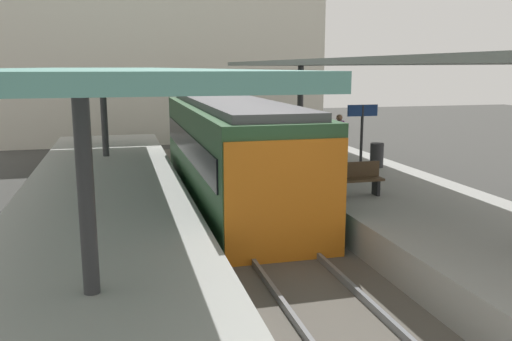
{
  "coord_description": "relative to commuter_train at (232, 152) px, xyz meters",
  "views": [
    {
      "loc": [
        -3.31,
        -12.59,
        4.26
      ],
      "look_at": [
        0.36,
        1.52,
        1.41
      ],
      "focal_mm": 37.33,
      "sensor_mm": 36.0,
      "label": 1
    }
  ],
  "objects": [
    {
      "name": "platform_bench",
      "position": [
        2.51,
        -3.38,
        -0.26
      ],
      "size": [
        1.4,
        0.41,
        0.86
      ],
      "color": "black",
      "rests_on": "platform_right"
    },
    {
      "name": "rail_far_side",
      "position": [
        0.72,
        -3.04,
        -1.46
      ],
      "size": [
        0.08,
        28.0,
        0.14
      ],
      "primitive_type": "cube",
      "color": "slate",
      "rests_on": "track_ballast"
    },
    {
      "name": "canopy_left",
      "position": [
        -3.8,
        -1.64,
        2.38
      ],
      "size": [
        4.18,
        21.0,
        3.23
      ],
      "color": "#333335",
      "rests_on": "platform_left"
    },
    {
      "name": "ground_plane",
      "position": [
        0.0,
        -3.04,
        -1.73
      ],
      "size": [
        80.0,
        80.0,
        0.0
      ],
      "primitive_type": "plane",
      "color": "#383835"
    },
    {
      "name": "station_building_backdrop",
      "position": [
        -0.5,
        16.96,
        3.77
      ],
      "size": [
        18.0,
        6.0,
        11.0
      ],
      "primitive_type": "cube",
      "color": "beige",
      "rests_on": "ground_plane"
    },
    {
      "name": "litter_bin",
      "position": [
        4.89,
        0.08,
        -0.33
      ],
      "size": [
        0.44,
        0.44,
        0.8
      ],
      "primitive_type": "cylinder",
      "color": "#2D2D30",
      "rests_on": "platform_right"
    },
    {
      "name": "passenger_near_bench",
      "position": [
        4.16,
        1.56,
        0.12
      ],
      "size": [
        0.36,
        0.36,
        1.63
      ],
      "color": "#386B3D",
      "rests_on": "platform_right"
    },
    {
      "name": "platform_left",
      "position": [
        -3.8,
        -3.04,
        -1.23
      ],
      "size": [
        4.4,
        28.0,
        1.0
      ],
      "primitive_type": "cube",
      "color": "#9E9E99",
      "rests_on": "ground_plane"
    },
    {
      "name": "commuter_train",
      "position": [
        0.0,
        0.0,
        0.0
      ],
      "size": [
        2.78,
        10.93,
        3.1
      ],
      "color": "#2D5633",
      "rests_on": "track_ballast"
    },
    {
      "name": "rail_near_side",
      "position": [
        -0.72,
        -3.04,
        -1.46
      ],
      "size": [
        0.08,
        28.0,
        0.14
      ],
      "primitive_type": "cube",
      "color": "slate",
      "rests_on": "track_ballast"
    },
    {
      "name": "platform_sign",
      "position": [
        3.39,
        -1.81,
        0.9
      ],
      "size": [
        0.9,
        0.08,
        2.21
      ],
      "color": "#262628",
      "rests_on": "platform_right"
    },
    {
      "name": "platform_right",
      "position": [
        3.8,
        -3.04,
        -1.23
      ],
      "size": [
        4.4,
        28.0,
        1.0
      ],
      "primitive_type": "cube",
      "color": "#9E9E99",
      "rests_on": "ground_plane"
    },
    {
      "name": "canopy_right",
      "position": [
        3.8,
        -1.64,
        2.62
      ],
      "size": [
        4.18,
        21.0,
        3.47
      ],
      "color": "#333335",
      "rests_on": "platform_right"
    },
    {
      "name": "track_ballast",
      "position": [
        0.0,
        -3.04,
        -1.63
      ],
      "size": [
        3.2,
        28.0,
        0.2
      ],
      "primitive_type": "cube",
      "color": "#59544C",
      "rests_on": "ground_plane"
    }
  ]
}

